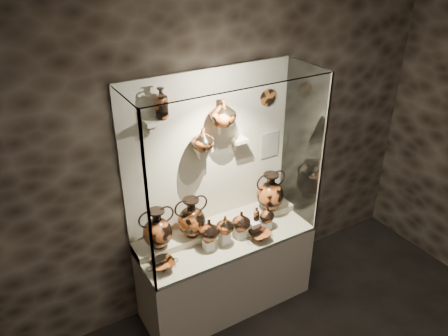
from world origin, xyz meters
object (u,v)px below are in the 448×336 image
Objects in this scene: kylix_right at (260,235)px; jug_c at (241,220)px; lekythos_small at (256,213)px; ovoid_vase_a at (203,139)px; ovoid_vase_b at (223,112)px; jug_a at (209,229)px; amphora_left at (158,228)px; amphora_mid at (191,217)px; amphora_right at (270,191)px; kylix_left at (163,264)px; jug_e at (267,214)px; lekythos_tall at (161,102)px; jug_b at (225,224)px.

jug_c is at bearing 115.73° from kylix_right.
lekythos_small reaches higher than jug_c.
lekythos_small is 0.76× the size of ovoid_vase_a.
kylix_right is at bearing -74.04° from ovoid_vase_b.
jug_a reaches higher than lekythos_small.
amphora_left is at bearing -164.09° from ovoid_vase_a.
jug_a reaches higher than jug_c.
amphora_mid is at bearing 177.94° from lekythos_small.
amphora_right reaches higher than kylix_right.
jug_a is 0.52m from kylix_left.
jug_a reaches higher than jug_e.
jug_a is 0.34m from jug_c.
ovoid_vase_b is at bearing 15.92° from lekythos_tall.
lekythos_small is (0.61, -0.17, -0.07)m from amphora_mid.
amphora_left is 0.46m from jug_a.
kylix_left is at bearing 159.53° from jug_e.
amphora_right is at bearing 43.56° from lekythos_small.
jug_e is 1.55m from lekythos_tall.
kylix_right is (0.12, -0.13, -0.13)m from jug_c.
lekythos_tall is at bearing 150.83° from jug_c.
amphora_left is 2.52× the size of jug_e.
ovoid_vase_b is at bearing 6.38° from amphora_left.
kylix_right is (0.89, -0.31, -0.21)m from amphora_left.
jug_a is 0.83m from ovoid_vase_a.
jug_c is 1.20× the size of jug_e.
jug_e is at bearing -7.03° from jug_c.
jug_b is at bearing -13.10° from lekythos_tall.
ovoid_vase_a reaches higher than jug_b.
jug_b is 0.37m from lekythos_small.
amphora_mid reaches higher than jug_b.
ovoid_vase_b is at bearing 124.87° from jug_e.
amphora_right is at bearing 14.58° from amphora_mid.
amphora_right reaches higher than jug_e.
lekythos_tall is (-0.42, 0.29, 1.17)m from jug_b.
jug_c is at bearing -0.96° from jug_a.
jug_c is 0.64× the size of lekythos_tall.
ovoid_vase_a reaches higher than lekythos_small.
lekythos_tall is (-1.06, 0.11, 1.11)m from amphora_right.
jug_e is at bearing 4.43° from lekythos_tall.
amphora_left is 0.97m from kylix_right.
amphora_right reaches higher than lekythos_small.
ovoid_vase_b is at bearing 4.66° from ovoid_vase_a.
jug_e is at bearing 4.36° from lekythos_small.
amphora_mid is at bearing 134.01° from kylix_right.
amphora_right is 0.67m from jug_b.
ovoid_vase_a reaches higher than jug_a.
amphora_left is 2.48× the size of lekythos_small.
jug_c is 1.05m from ovoid_vase_b.
jug_b is 0.37m from kylix_right.
amphora_mid is 0.67m from kylix_right.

